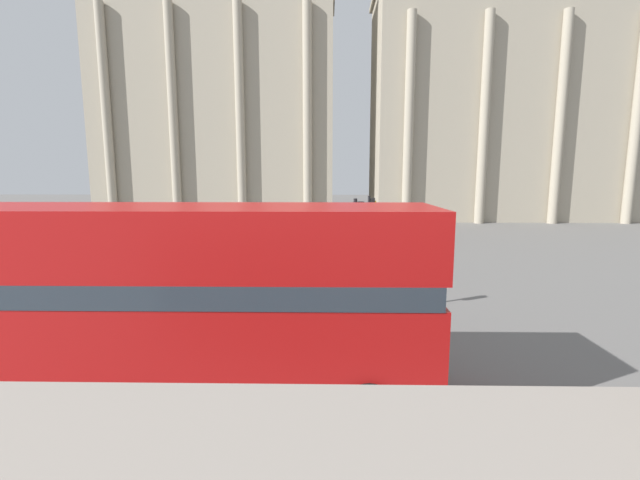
{
  "coord_description": "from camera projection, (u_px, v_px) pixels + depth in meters",
  "views": [
    {
      "loc": [
        -1.16,
        -2.6,
        4.66
      ],
      "look_at": [
        -1.48,
        15.4,
        1.92
      ],
      "focal_mm": 24.0,
      "sensor_mm": 36.0,
      "label": 1
    }
  ],
  "objects": [
    {
      "name": "pedestrian_grey",
      "position": [
        277.0,
        222.0,
        33.41
      ],
      "size": [
        0.32,
        0.32,
        1.82
      ],
      "rotation": [
        0.0,
        0.0,
        5.78
      ],
      "color": "#282B33",
      "rests_on": "ground_plane"
    },
    {
      "name": "traffic_light_mid",
      "position": [
        370.0,
        221.0,
        21.11
      ],
      "size": [
        0.42,
        0.24,
        3.65
      ],
      "color": "black",
      "rests_on": "ground_plane"
    },
    {
      "name": "double_decker_bus",
      "position": [
        184.0,
        294.0,
        8.77
      ],
      "size": [
        10.19,
        2.76,
        4.05
      ],
      "rotation": [
        0.0,
        0.0,
        0.01
      ],
      "color": "black",
      "rests_on": "ground_plane"
    },
    {
      "name": "pedestrian_white",
      "position": [
        246.0,
        220.0,
        35.76
      ],
      "size": [
        0.32,
        0.32,
        1.69
      ],
      "rotation": [
        0.0,
        0.0,
        2.7
      ],
      "color": "#282B33",
      "rests_on": "ground_plane"
    },
    {
      "name": "plaza_building_left",
      "position": [
        224.0,
        105.0,
        49.56
      ],
      "size": [
        25.59,
        15.85,
        25.4
      ],
      "color": "#A39984",
      "rests_on": "ground_plane"
    },
    {
      "name": "traffic_light_near",
      "position": [
        357.0,
        241.0,
        13.85
      ],
      "size": [
        0.42,
        0.24,
        3.92
      ],
      "color": "black",
      "rests_on": "ground_plane"
    },
    {
      "name": "plaza_building_right",
      "position": [
        501.0,
        107.0,
        45.29
      ],
      "size": [
        27.21,
        11.21,
        23.54
      ],
      "color": "#A39984",
      "rests_on": "ground_plane"
    },
    {
      "name": "pedestrian_yellow",
      "position": [
        371.0,
        255.0,
        19.91
      ],
      "size": [
        0.32,
        0.32,
        1.68
      ],
      "rotation": [
        0.0,
        0.0,
        2.96
      ],
      "color": "#282B33",
      "rests_on": "ground_plane"
    }
  ]
}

